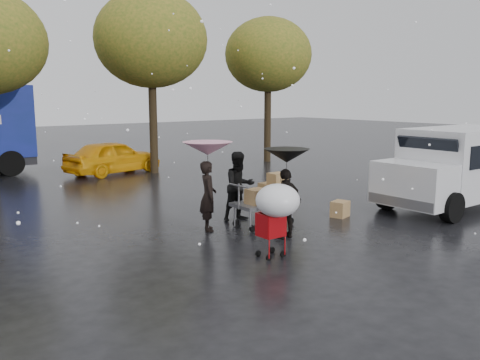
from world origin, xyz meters
TOP-DOWN VIEW (x-y plane):
  - ground at (0.00, 0.00)m, footprint 90.00×90.00m
  - person_pink at (-0.73, 1.30)m, footprint 0.61×0.70m
  - person_middle at (0.42, 1.62)m, footprint 0.90×0.73m
  - person_black at (0.25, -0.28)m, footprint 0.92×0.43m
  - umbrella_pink at (-0.73, 1.30)m, footprint 1.14×1.14m
  - umbrella_black at (0.25, -0.28)m, footprint 0.99×0.99m
  - vendor_cart at (0.65, 0.85)m, footprint 1.52×0.80m
  - shopping_cart at (-0.89, -1.24)m, footprint 0.84×0.84m
  - white_van at (6.25, -0.79)m, footprint 4.91×2.18m
  - box_ground_near at (2.70, 0.33)m, footprint 0.54×0.48m
  - box_ground_far at (1.75, 1.55)m, footprint 0.45×0.38m
  - yellow_taxi at (1.10, 10.82)m, footprint 4.19×2.40m
  - tree_row at (-0.47, 10.00)m, footprint 21.60×4.40m

SIDE VIEW (x-z plane):
  - ground at x=0.00m, z-range 0.00..0.00m
  - box_ground_far at x=1.75m, z-range 0.00..0.31m
  - box_ground_near at x=2.70m, z-range 0.00..0.41m
  - yellow_taxi at x=1.10m, z-range 0.00..1.34m
  - vendor_cart at x=0.65m, z-range 0.09..1.36m
  - person_black at x=0.25m, z-range 0.00..1.54m
  - person_pink at x=-0.73m, z-range 0.00..1.62m
  - person_middle at x=0.42m, z-range 0.00..1.73m
  - shopping_cart at x=-0.89m, z-range 0.33..1.80m
  - white_van at x=6.25m, z-range 0.06..2.26m
  - umbrella_black at x=0.25m, z-range 0.83..2.81m
  - umbrella_pink at x=-0.73m, z-range 0.88..2.94m
  - tree_row at x=-0.47m, z-range 1.46..8.58m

